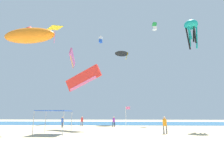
{
  "coord_description": "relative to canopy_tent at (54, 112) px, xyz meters",
  "views": [
    {
      "loc": [
        0.1,
        -19.45,
        2.05
      ],
      "look_at": [
        -1.36,
        8.08,
        8.38
      ],
      "focal_mm": 28.12,
      "sensor_mm": 36.0,
      "label": 1
    }
  ],
  "objects": [
    {
      "name": "ground",
      "position": [
        7.22,
        0.25,
        -2.41
      ],
      "size": [
        110.0,
        110.0,
        0.1
      ],
      "primitive_type": "cube",
      "color": "#D1BA8C"
    },
    {
      "name": "ocean_strip",
      "position": [
        7.22,
        25.39,
        -2.35
      ],
      "size": [
        110.0,
        18.6,
        0.03
      ],
      "primitive_type": "cube",
      "color": "#28608C",
      "rests_on": "ground"
    },
    {
      "name": "canopy_tent",
      "position": [
        0.0,
        0.0,
        0.0
      ],
      "size": [
        3.14,
        2.96,
        2.49
      ],
      "color": "#B2B2B7",
      "rests_on": "ground"
    },
    {
      "name": "person_near_tent",
      "position": [
        -2.4,
        10.09,
        -1.36
      ],
      "size": [
        0.41,
        0.45,
        1.71
      ],
      "rotation": [
        0.0,
        0.0,
        1.77
      ],
      "color": "#33384C",
      "rests_on": "ground"
    },
    {
      "name": "person_leftmost",
      "position": [
        -0.02,
        13.99,
        -1.34
      ],
      "size": [
        0.43,
        0.41,
        1.74
      ],
      "rotation": [
        0.0,
        0.0,
        3.64
      ],
      "color": "slate",
      "rests_on": "ground"
    },
    {
      "name": "person_central",
      "position": [
        5.97,
        12.08,
        -1.35
      ],
      "size": [
        0.45,
        0.41,
        1.72
      ],
      "rotation": [
        0.0,
        0.0,
        3.44
      ],
      "color": "black",
      "rests_on": "ground"
    },
    {
      "name": "person_rightmost",
      "position": [
        12.11,
        1.3,
        -1.28
      ],
      "size": [
        0.49,
        0.44,
        1.83
      ],
      "rotation": [
        0.0,
        0.0,
        0.13
      ],
      "color": "slate",
      "rests_on": "ground"
    },
    {
      "name": "banner_flag",
      "position": [
        7.96,
        4.69,
        -0.46
      ],
      "size": [
        0.61,
        0.06,
        3.1
      ],
      "color": "silver",
      "rests_on": "ground"
    },
    {
      "name": "kite_parafoil_pink",
      "position": [
        -5.69,
        24.93,
        14.33
      ],
      "size": [
        1.23,
        6.68,
        4.06
      ],
      "rotation": [
        0.0,
        0.0,
        1.68
      ],
      "color": "pink"
    },
    {
      "name": "kite_box_white",
      "position": [
        1.54,
        27.61,
        20.85
      ],
      "size": [
        0.95,
        1.06,
        1.96
      ],
      "rotation": [
        0.0,
        0.0,
        3.05
      ],
      "color": "white"
    },
    {
      "name": "kite_diamond_yellow",
      "position": [
        -2.0,
        3.23,
        11.68
      ],
      "size": [
        2.39,
        2.39,
        2.59
      ],
      "rotation": [
        0.0,
        0.0,
        2.42
      ],
      "color": "yellow"
    },
    {
      "name": "kite_inflatable_orange",
      "position": [
        -6.67,
        4.91,
        11.52
      ],
      "size": [
        8.35,
        3.57,
        3.34
      ],
      "rotation": [
        0.0,
        0.0,
        3.07
      ],
      "color": "orange"
    },
    {
      "name": "kite_delta_black",
      "position": [
        7.53,
        21.05,
        14.35
      ],
      "size": [
        4.4,
        4.42,
        2.64
      ],
      "rotation": [
        0.0,
        0.0,
        2.66
      ],
      "color": "black"
    },
    {
      "name": "kite_octopus_teal",
      "position": [
        18.71,
        7.25,
        13.62
      ],
      "size": [
        2.94,
        2.94,
        4.91
      ],
      "rotation": [
        0.0,
        0.0,
        3.94
      ],
      "color": "teal"
    },
    {
      "name": "kite_parafoil_red",
      "position": [
        1.49,
        6.87,
        5.09
      ],
      "size": [
        6.06,
        2.78,
        3.85
      ],
      "rotation": [
        0.0,
        0.0,
        2.73
      ],
      "color": "red"
    },
    {
      "name": "kite_box_green",
      "position": [
        15.64,
        20.41,
        20.74
      ],
      "size": [
        1.12,
        1.03,
        1.96
      ],
      "rotation": [
        0.0,
        0.0,
        4.89
      ],
      "color": "green"
    }
  ]
}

